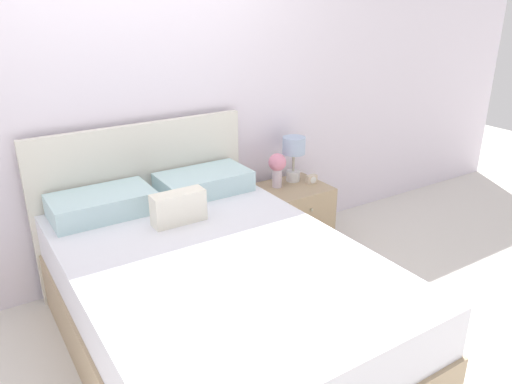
{
  "coord_description": "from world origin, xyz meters",
  "views": [
    {
      "loc": [
        -1.08,
        -3.14,
        1.93
      ],
      "look_at": [
        0.56,
        -0.59,
        0.7
      ],
      "focal_mm": 35.0,
      "sensor_mm": 36.0,
      "label": 1
    }
  ],
  "objects_px": {
    "bed": "(211,295)",
    "nightstand": "(293,216)",
    "table_lamp": "(294,151)",
    "alarm_clock": "(312,179)",
    "flower_vase": "(278,166)"
  },
  "relations": [
    {
      "from": "bed",
      "to": "nightstand",
      "type": "relative_size",
      "value": 4.14
    },
    {
      "from": "nightstand",
      "to": "table_lamp",
      "type": "relative_size",
      "value": 1.42
    },
    {
      "from": "bed",
      "to": "alarm_clock",
      "type": "xyz_separation_m",
      "value": [
        1.29,
        0.73,
        0.21
      ]
    },
    {
      "from": "table_lamp",
      "to": "alarm_clock",
      "type": "height_order",
      "value": "table_lamp"
    },
    {
      "from": "nightstand",
      "to": "table_lamp",
      "type": "height_order",
      "value": "table_lamp"
    },
    {
      "from": "nightstand",
      "to": "table_lamp",
      "type": "bearing_deg",
      "value": 55.26
    },
    {
      "from": "alarm_clock",
      "to": "nightstand",
      "type": "bearing_deg",
      "value": 172.99
    },
    {
      "from": "nightstand",
      "to": "alarm_clock",
      "type": "relative_size",
      "value": 5.95
    },
    {
      "from": "bed",
      "to": "flower_vase",
      "type": "height_order",
      "value": "bed"
    },
    {
      "from": "flower_vase",
      "to": "nightstand",
      "type": "bearing_deg",
      "value": -30.0
    },
    {
      "from": "flower_vase",
      "to": "alarm_clock",
      "type": "bearing_deg",
      "value": -17.02
    },
    {
      "from": "nightstand",
      "to": "flower_vase",
      "type": "distance_m",
      "value": 0.45
    },
    {
      "from": "bed",
      "to": "table_lamp",
      "type": "xyz_separation_m",
      "value": [
        1.2,
        0.86,
        0.42
      ]
    },
    {
      "from": "table_lamp",
      "to": "flower_vase",
      "type": "relative_size",
      "value": 1.34
    },
    {
      "from": "flower_vase",
      "to": "alarm_clock",
      "type": "xyz_separation_m",
      "value": [
        0.27,
        -0.08,
        -0.14
      ]
    }
  ]
}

